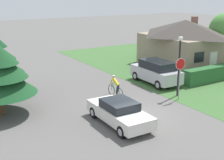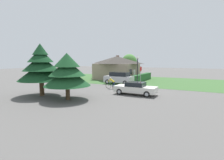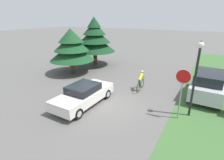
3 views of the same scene
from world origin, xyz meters
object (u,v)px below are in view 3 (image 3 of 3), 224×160
(cyclist, at_px, (141,81))
(street_lamp, at_px, (197,69))
(parked_suv_right, at_px, (208,84))
(sedan_left_lane, at_px, (84,95))
(conifer_tall_near, at_px, (71,47))
(stop_sign, at_px, (182,84))
(conifer_tall_far, at_px, (95,38))

(cyclist, bearing_deg, street_lamp, -121.94)
(cyclist, bearing_deg, parked_suv_right, -79.21)
(sedan_left_lane, bearing_deg, conifer_tall_near, 47.95)
(parked_suv_right, height_order, stop_sign, stop_sign)
(street_lamp, bearing_deg, parked_suv_right, 77.87)
(conifer_tall_far, bearing_deg, conifer_tall_near, -92.67)
(stop_sign, bearing_deg, parked_suv_right, -104.10)
(parked_suv_right, bearing_deg, stop_sign, 164.54)
(parked_suv_right, xyz_separation_m, stop_sign, (-1.23, -3.97, 1.14))
(sedan_left_lane, distance_m, cyclist, 4.76)
(stop_sign, xyz_separation_m, conifer_tall_far, (-10.89, 7.39, 1.04))
(stop_sign, distance_m, conifer_tall_near, 11.66)
(stop_sign, bearing_deg, cyclist, -36.73)
(conifer_tall_far, bearing_deg, sedan_left_lane, -59.36)
(sedan_left_lane, distance_m, conifer_tall_near, 7.54)
(sedan_left_lane, xyz_separation_m, cyclist, (2.36, 4.14, 0.04))
(cyclist, xyz_separation_m, parked_suv_right, (4.61, 1.14, 0.24))
(cyclist, xyz_separation_m, conifer_tall_near, (-7.69, 0.82, 1.95))
(cyclist, relative_size, conifer_tall_near, 0.41)
(parked_suv_right, bearing_deg, conifer_tall_near, 93.33)
(parked_suv_right, height_order, conifer_tall_far, conifer_tall_far)
(stop_sign, bearing_deg, sedan_left_lane, 16.05)
(street_lamp, height_order, conifer_tall_near, conifer_tall_near)
(street_lamp, distance_m, conifer_tall_near, 11.97)
(street_lamp, relative_size, conifer_tall_far, 0.79)
(street_lamp, height_order, conifer_tall_far, conifer_tall_far)
(cyclist, xyz_separation_m, stop_sign, (3.38, -2.83, 1.37))
(sedan_left_lane, relative_size, parked_suv_right, 1.00)
(parked_suv_right, distance_m, street_lamp, 3.85)
(conifer_tall_near, bearing_deg, stop_sign, -18.22)
(stop_sign, bearing_deg, street_lamp, -124.77)
(cyclist, xyz_separation_m, street_lamp, (3.90, -2.15, 2.11))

